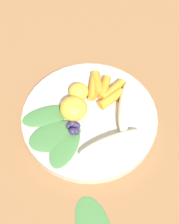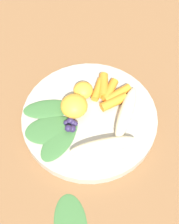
# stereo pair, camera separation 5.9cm
# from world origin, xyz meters

# --- Properties ---
(ground_plane) EXTENTS (2.40, 2.40, 0.00)m
(ground_plane) POSITION_xyz_m (0.00, 0.00, 0.00)
(ground_plane) COLOR brown
(bowl) EXTENTS (0.28, 0.28, 0.02)m
(bowl) POSITION_xyz_m (0.00, 0.00, 0.01)
(bowl) COLOR #B2AD9E
(bowl) RESTS_ON ground_plane
(banana_peeled_left) EXTENTS (0.11, 0.11, 0.03)m
(banana_peeled_left) POSITION_xyz_m (0.06, -0.04, 0.04)
(banana_peeled_left) COLOR beige
(banana_peeled_left) RESTS_ON bowl
(banana_peeled_right) EXTENTS (0.13, 0.06, 0.03)m
(banana_peeled_right) POSITION_xyz_m (-0.01, -0.08, 0.04)
(banana_peeled_right) COLOR beige
(banana_peeled_right) RESTS_ON bowl
(orange_segment_near) EXTENTS (0.05, 0.05, 0.04)m
(orange_segment_near) POSITION_xyz_m (-0.02, 0.02, 0.04)
(orange_segment_near) COLOR #F4A833
(orange_segment_near) RESTS_ON bowl
(orange_segment_far) EXTENTS (0.04, 0.04, 0.03)m
(orange_segment_far) POSITION_xyz_m (0.01, 0.05, 0.04)
(orange_segment_far) COLOR #F4A833
(orange_segment_far) RESTS_ON bowl
(carrot_front) EXTENTS (0.06, 0.02, 0.02)m
(carrot_front) POSITION_xyz_m (0.06, -0.00, 0.03)
(carrot_front) COLOR orange
(carrot_front) RESTS_ON bowl
(carrot_mid_left) EXTENTS (0.07, 0.03, 0.02)m
(carrot_mid_left) POSITION_xyz_m (0.07, 0.02, 0.03)
(carrot_mid_left) COLOR orange
(carrot_mid_left) RESTS_ON bowl
(carrot_mid_right) EXTENTS (0.05, 0.05, 0.02)m
(carrot_mid_right) POSITION_xyz_m (0.06, 0.03, 0.03)
(carrot_mid_right) COLOR orange
(carrot_mid_right) RESTS_ON bowl
(carrot_rear) EXTENTS (0.04, 0.06, 0.02)m
(carrot_rear) POSITION_xyz_m (0.06, 0.05, 0.03)
(carrot_rear) COLOR orange
(carrot_rear) RESTS_ON bowl
(carrot_small) EXTENTS (0.05, 0.05, 0.02)m
(carrot_small) POSITION_xyz_m (0.04, 0.04, 0.03)
(carrot_small) COLOR orange
(carrot_small) RESTS_ON bowl
(blueberry_pile) EXTENTS (0.03, 0.04, 0.03)m
(blueberry_pile) POSITION_xyz_m (-0.05, -0.01, 0.03)
(blueberry_pile) COLOR #2D234C
(blueberry_pile) RESTS_ON bowl
(kale_leaf_left) EXTENTS (0.11, 0.08, 0.00)m
(kale_leaf_left) POSITION_xyz_m (-0.07, 0.05, 0.03)
(kale_leaf_left) COLOR #3D7038
(kale_leaf_left) RESTS_ON bowl
(kale_leaf_right) EXTENTS (0.12, 0.09, 0.00)m
(kale_leaf_right) POSITION_xyz_m (-0.08, 0.00, 0.03)
(kale_leaf_right) COLOR #3D7038
(kale_leaf_right) RESTS_ON bowl
(kale_leaf_rear) EXTENTS (0.11, 0.09, 0.00)m
(kale_leaf_rear) POSITION_xyz_m (-0.08, -0.03, 0.03)
(kale_leaf_rear) COLOR #3D7038
(kale_leaf_rear) RESTS_ON bowl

